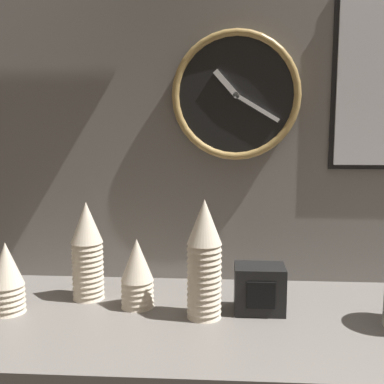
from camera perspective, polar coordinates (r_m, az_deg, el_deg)
The scene contains 8 objects.
ground_plane at distance 1.15m, azimuth -0.32°, elevation -15.20°, with size 1.60×0.56×0.04m, color slate.
wall_tiled_back at distance 1.32m, azimuth 0.47°, elevation 12.18°, with size 1.60×0.03×1.05m.
cup_stack_center_left at distance 1.22m, azimuth -12.31°, elevation -6.81°, with size 0.08×0.08×0.24m.
cup_stack_left at distance 1.20m, azimuth -21.10°, elevation -9.45°, with size 0.08×0.08×0.17m.
cup_stack_center_right at distance 1.08m, azimuth 1.47°, elevation -7.94°, with size 0.08×0.08×0.27m.
cup_stack_center at distance 1.16m, azimuth -6.53°, elevation -9.52°, with size 0.08×0.08×0.17m.
wall_clock at distance 1.28m, azimuth 5.25°, elevation 11.34°, with size 0.34×0.03×0.34m.
napkin_dispenser at distance 1.14m, azimuth 8.00°, elevation -11.28°, with size 0.12×0.09×0.11m.
Camera 1 is at (0.07, -1.05, 0.44)m, focal length 45.00 mm.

